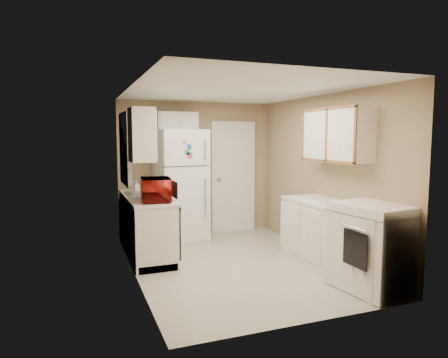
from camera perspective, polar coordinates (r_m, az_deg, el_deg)
name	(u,v)px	position (r m, az deg, el deg)	size (l,w,h in m)	color
floor	(237,264)	(5.73, 1.80, -12.02)	(3.80, 3.80, 0.00)	beige
ceiling	(237,90)	(5.48, 1.89, 12.57)	(3.80, 3.80, 0.00)	white
wall_left	(133,183)	(5.11, -12.81, -0.58)	(3.80, 3.80, 0.00)	#9C8565
wall_right	(323,175)	(6.15, 13.99, 0.49)	(3.80, 3.80, 0.00)	#9C8565
wall_back	(197,169)	(7.26, -3.90, 1.48)	(2.80, 2.80, 0.00)	#9C8565
wall_front	(315,199)	(3.81, 12.87, -2.81)	(2.80, 2.80, 0.00)	#9C8565
left_counter	(146,225)	(6.16, -11.03, -6.50)	(0.60, 1.80, 0.90)	silver
dishwasher	(175,230)	(5.63, -7.07, -7.20)	(0.03, 0.58, 0.72)	black
sink	(144,197)	(6.23, -11.34, -2.53)	(0.54, 0.74, 0.16)	gray
microwave	(156,190)	(5.53, -9.67, -1.58)	(0.32, 0.57, 0.38)	#9C130E
soap_bottle	(137,185)	(6.59, -12.35, -0.86)	(0.08, 0.08, 0.17)	silver
window_blinds	(126,149)	(6.13, -13.88, 4.22)	(0.10, 0.98, 1.08)	silver
upper_cabinet_left	(142,135)	(5.32, -11.68, 6.18)	(0.30, 0.45, 0.70)	silver
refrigerator	(181,186)	(6.84, -6.21, -0.94)	(0.78, 0.76, 1.90)	white
cabinet_over_fridge	(177,124)	(6.99, -6.76, 7.84)	(0.70, 0.30, 0.40)	silver
interior_door	(233,177)	(7.47, 1.34, 0.23)	(0.86, 0.06, 2.08)	white
right_counter	(338,239)	(5.46, 15.98, -8.25)	(0.60, 2.00, 0.90)	silver
stove	(373,247)	(4.98, 20.46, -9.06)	(0.68, 0.84, 1.02)	white
upper_cabinet_right	(337,135)	(5.63, 15.78, 6.06)	(0.30, 1.20, 0.70)	silver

